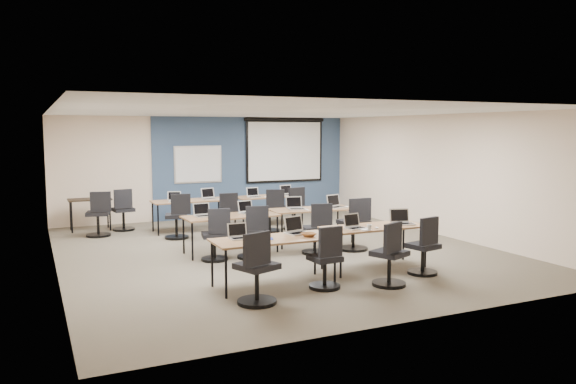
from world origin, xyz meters
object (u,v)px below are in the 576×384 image
task_chair_4 (216,239)px  laptop_10 (254,195)px  training_table_back_right (269,198)px  laptop_11 (287,193)px  projector_screen (285,147)px  laptop_6 (296,206)px  task_chair_0 (257,274)px  training_table_back_left (190,202)px  laptop_1 (296,229)px  task_chair_2 (390,260)px  spare_chair_a (123,213)px  task_chair_1 (326,263)px  task_chair_8 (178,220)px  laptop_7 (335,204)px  whiteboard (198,164)px  laptop_3 (402,220)px  laptop_9 (209,196)px  training_table_front_left (274,241)px  laptop_2 (354,225)px  task_chair_7 (355,228)px  laptop_8 (175,199)px  training_table_mid_left (231,218)px  task_chair_6 (317,233)px  task_chair_9 (226,218)px  task_chair_11 (295,212)px  laptop_4 (203,213)px  task_chair_5 (252,237)px  laptop_5 (247,210)px  utility_table (90,202)px  laptop_0 (239,235)px  training_table_front_right (374,229)px  task_chair_10 (270,214)px  training_table_mid_right (311,211)px

task_chair_4 → laptop_10: (1.92, 3.04, 0.39)m
training_table_back_right → laptop_11: size_ratio=5.10×
projector_screen → laptop_10: size_ratio=7.84×
laptop_6 → task_chair_0: bearing=-111.4°
training_table_back_left → laptop_1: 4.87m
task_chair_2 → spare_chair_a: bearing=91.2°
task_chair_1 → task_chair_8: (-1.07, 4.76, 0.02)m
laptop_7 → whiteboard: bearing=97.4°
whiteboard → laptop_3: bearing=-74.5°
laptop_9 → spare_chair_a: bearing=146.9°
task_chair_0 → training_table_front_left: bearing=32.6°
laptop_2 → task_chair_7: bearing=49.2°
projector_screen → laptop_8: size_ratio=8.03×
training_table_mid_left → laptop_10: bearing=58.3°
training_table_back_right → spare_chair_a: 3.49m
task_chair_6 → laptop_9: laptop_9 is taller
whiteboard → task_chair_9: size_ratio=1.30×
laptop_10 → training_table_mid_left: bearing=-122.9°
task_chair_11 → laptop_7: bearing=-97.1°
task_chair_0 → laptop_1: size_ratio=2.90×
training_table_back_left → laptop_11: size_ratio=5.19×
task_chair_8 → laptop_4: bearing=-72.0°
task_chair_2 → task_chair_9: bearing=78.5°
task_chair_4 → task_chair_6: size_ratio=0.99×
projector_screen → training_table_back_right: projector_screen is taller
whiteboard → projector_screen: (2.50, -0.02, 0.44)m
laptop_4 → laptop_7: 2.88m
task_chair_0 → laptop_8: (0.26, 5.70, 0.37)m
laptop_6 → whiteboard: bearing=114.1°
training_table_back_left → task_chair_5: size_ratio=1.73×
task_chair_2 → task_chair_4: task_chair_2 is taller
task_chair_8 → training_table_mid_left: bearing=-56.5°
training_table_mid_left → laptop_5: bearing=17.3°
training_table_mid_left → task_chair_11: bearing=37.1°
utility_table → task_chair_1: bearing=-68.4°
task_chair_8 → laptop_8: bearing=96.0°
laptop_11 → task_chair_5: bearing=-134.1°
training_table_back_right → laptop_0: 5.52m
training_table_front_left → laptop_8: 4.94m
training_table_front_right → task_chair_10: size_ratio=1.79×
training_table_mid_right → task_chair_5: 1.82m
training_table_mid_left → training_table_back_left: size_ratio=1.05×
training_table_mid_left → laptop_6: laptop_6 is taller
task_chair_7 → projector_screen: bearing=81.4°
laptop_6 → utility_table: bearing=148.3°
laptop_2 → task_chair_10: 3.98m
projector_screen → laptop_7: 4.36m
task_chair_1 → laptop_3: laptop_3 is taller
task_chair_8 → task_chair_10: (2.15, -0.09, 0.00)m
laptop_4 → task_chair_5: bearing=-48.9°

